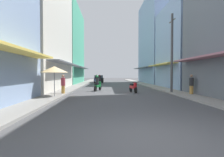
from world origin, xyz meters
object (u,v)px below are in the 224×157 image
motorbike_green (98,84)px  motorbike_black (100,80)px  pedestrian_far (63,85)px  vendor_umbrella (54,69)px  motorbike_blue (96,80)px  utility_pole (172,53)px  pedestrian_foreground (191,85)px  parked_car (98,79)px  motorbike_red (133,87)px

motorbike_green → motorbike_black: bearing=90.7°
pedestrian_far → vendor_umbrella: size_ratio=0.73×
motorbike_blue → utility_pole: (7.27, -13.73, 2.80)m
motorbike_black → pedestrian_foreground: pedestrian_foreground is taller
motorbike_black → motorbike_green: bearing=-89.3°
motorbike_black → vendor_umbrella: bearing=-101.0°
parked_car → pedestrian_far: size_ratio=2.60×
pedestrian_far → pedestrian_foreground: bearing=-4.2°
pedestrian_far → utility_pole: bearing=4.2°
motorbike_red → vendor_umbrella: 7.02m
pedestrian_foreground → vendor_umbrella: bearing=-174.8°
motorbike_blue → parked_car: (0.11, 4.96, 0.04)m
vendor_umbrella → utility_pole: size_ratio=0.33×
vendor_umbrella → utility_pole: (9.31, 2.36, 1.50)m
motorbike_black → pedestrian_foreground: size_ratio=1.09×
motorbike_red → motorbike_blue: size_ratio=1.03×
motorbike_red → utility_pole: size_ratio=0.26×
motorbike_black → vendor_umbrella: vendor_umbrella is taller
motorbike_blue → parked_car: 4.96m
motorbike_blue → motorbike_green: bearing=-86.2°
motorbike_black → pedestrian_far: 12.49m
motorbike_green → motorbike_red: motorbike_green is taller
motorbike_blue → utility_pole: 15.79m
motorbike_black → pedestrian_foreground: 15.05m
motorbike_blue → pedestrian_foreground: (8.28, -15.15, 0.12)m
motorbike_blue → vendor_umbrella: size_ratio=0.78×
motorbike_green → vendor_umbrella: size_ratio=0.78×
motorbike_blue → motorbike_red: bearing=-72.6°
motorbike_black → utility_pole: bearing=-60.2°
motorbike_green → utility_pole: 7.46m
motorbike_black → pedestrian_far: size_ratio=1.10×
motorbike_blue → pedestrian_foreground: bearing=-61.4°
motorbike_green → motorbike_blue: same height
motorbike_red → vendor_umbrella: (-6.11, -3.11, 1.50)m
vendor_umbrella → parked_car: bearing=84.2°
motorbike_blue → pedestrian_far: (-1.87, -14.41, 0.11)m
pedestrian_foreground → motorbike_green: bearing=153.4°
vendor_umbrella → motorbike_blue: bearing=82.8°
motorbike_green → utility_pole: bearing=-19.8°
motorbike_green → pedestrian_foreground: pedestrian_foreground is taller
motorbike_blue → utility_pole: utility_pole is taller
pedestrian_far → utility_pole: 9.55m
motorbike_green → vendor_umbrella: bearing=-120.8°
motorbike_red → parked_car: size_ratio=0.42×
motorbike_green → parked_car: (-0.65, 16.35, 0.04)m
parked_car → vendor_umbrella: 21.21m
motorbike_blue → motorbike_black: bearing=-73.3°
pedestrian_foreground → vendor_umbrella: vendor_umbrella is taller
parked_car → vendor_umbrella: (-2.15, -21.06, 1.27)m
vendor_umbrella → motorbike_red: bearing=27.0°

